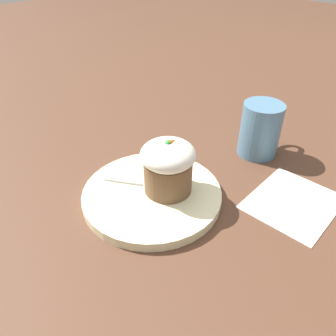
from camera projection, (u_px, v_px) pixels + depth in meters
ground_plane at (152, 198)px, 0.54m from camera, size 4.00×4.00×0.00m
dessert_plate at (152, 195)px, 0.53m from camera, size 0.22×0.22×0.02m
carrot_cake at (168, 165)px, 0.50m from camera, size 0.09×0.09×0.09m
spoon at (151, 184)px, 0.54m from camera, size 0.09×0.11×0.01m
coffee_cup at (261, 129)px, 0.62m from camera, size 0.10×0.08×0.10m
paper_napkin at (293, 202)px, 0.53m from camera, size 0.15×0.13×0.00m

